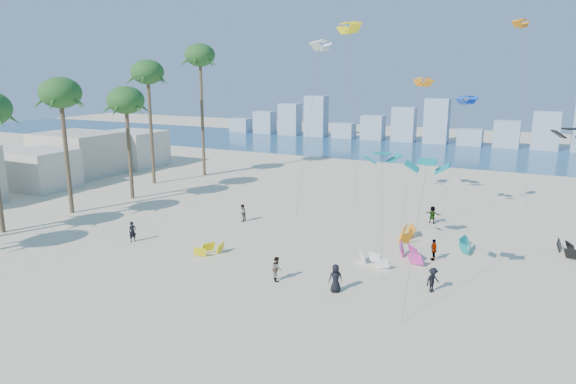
% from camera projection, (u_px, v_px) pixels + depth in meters
% --- Properties ---
extents(ground, '(220.00, 220.00, 0.00)m').
position_uv_depth(ground, '(98.00, 334.00, 26.44)').
color(ground, beige).
rests_on(ground, ground).
extents(ocean, '(220.00, 220.00, 0.00)m').
position_uv_depth(ocean, '(416.00, 150.00, 89.11)').
color(ocean, navy).
rests_on(ocean, ground).
extents(kitesurfer_near, '(0.62, 0.72, 1.66)m').
position_uv_depth(kitesurfer_near, '(133.00, 232.00, 40.58)').
color(kitesurfer_near, black).
rests_on(kitesurfer_near, ground).
extents(kitesurfer_mid, '(0.95, 0.99, 1.60)m').
position_uv_depth(kitesurfer_mid, '(277.00, 269.00, 33.05)').
color(kitesurfer_mid, gray).
rests_on(kitesurfer_mid, ground).
extents(kitesurfers_far, '(28.50, 18.43, 1.80)m').
position_uv_depth(kitesurfers_far, '(396.00, 245.00, 37.54)').
color(kitesurfers_far, black).
rests_on(kitesurfers_far, ground).
extents(grounded_kites, '(26.16, 14.62, 1.02)m').
position_uv_depth(grounded_kites, '(416.00, 247.00, 38.24)').
color(grounded_kites, yellow).
rests_on(grounded_kites, ground).
extents(flying_kites, '(31.85, 31.56, 18.50)m').
position_uv_depth(flying_kites, '(450.00, 79.00, 40.41)').
color(flying_kites, '#0B8B89').
rests_on(flying_kites, ground).
extents(palm_row, '(6.98, 44.80, 16.73)m').
position_uv_depth(palm_row, '(58.00, 91.00, 46.95)').
color(palm_row, brown).
rests_on(palm_row, ground).
extents(beachfront_buildings, '(11.50, 43.00, 6.00)m').
position_uv_depth(beachfront_buildings, '(22.00, 166.00, 58.62)').
color(beachfront_buildings, beige).
rests_on(beachfront_buildings, ground).
extents(distant_skyline, '(85.00, 3.00, 8.40)m').
position_uv_depth(distant_skyline, '(423.00, 126.00, 97.62)').
color(distant_skyline, '#9EADBF').
rests_on(distant_skyline, ground).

